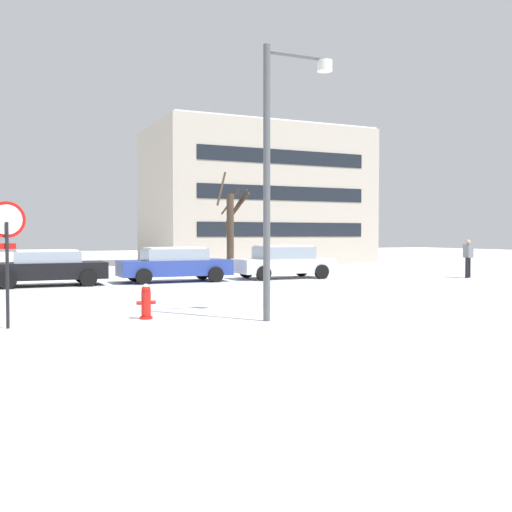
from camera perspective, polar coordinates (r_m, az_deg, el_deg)
name	(u,v)px	position (r m, az deg, el deg)	size (l,w,h in m)	color
ground_plane	(121,315)	(15.14, -12.74, -5.46)	(120.00, 120.00, 0.00)	white
road_surface	(94,300)	(18.81, -15.13, -4.02)	(80.00, 9.52, 0.00)	silver
stop_sign	(7,239)	(13.44, -22.59, 1.46)	(0.75, 0.19, 2.65)	black
fire_hydrant	(146,301)	(14.20, -10.40, -4.26)	(0.44, 0.30, 0.82)	red
street_lamp	(278,155)	(13.81, 2.13, 9.54)	(1.77, 0.36, 6.22)	#4C4F54
parked_car_black	(47,267)	(24.33, -19.24, -1.02)	(4.40, 2.16, 1.38)	black
parked_car_blue	(175,264)	(25.18, -7.74, -0.77)	(4.64, 2.07, 1.44)	#283D93
parked_car_white	(284,262)	(26.95, 2.63, -0.54)	(4.39, 2.23, 1.49)	white
pedestrian_crossing	(468,255)	(28.91, 19.50, 0.05)	(0.43, 0.42, 1.75)	black
tree_far_right	(231,229)	(29.88, -2.42, 2.62)	(1.70, 1.32, 5.14)	#423326
building_far_right	(255,197)	(42.10, -0.06, 5.67)	(14.57, 8.80, 9.27)	#B2A899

